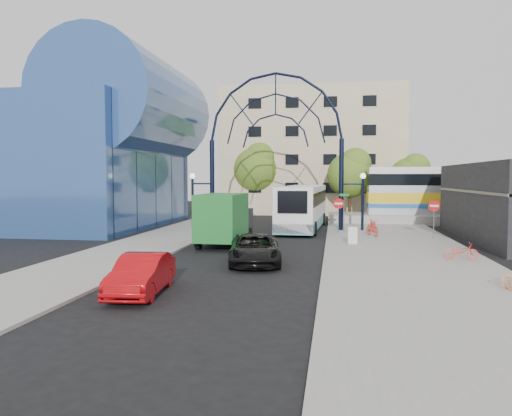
% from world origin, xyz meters
% --- Properties ---
extents(ground, '(120.00, 120.00, 0.00)m').
position_xyz_m(ground, '(0.00, 0.00, 0.00)').
color(ground, black).
rests_on(ground, ground).
extents(sidewalk_east, '(8.00, 56.00, 0.12)m').
position_xyz_m(sidewalk_east, '(8.00, 4.00, 0.06)').
color(sidewalk_east, gray).
rests_on(sidewalk_east, ground).
extents(plaza_west, '(5.00, 50.00, 0.12)m').
position_xyz_m(plaza_west, '(-6.50, 6.00, 0.06)').
color(plaza_west, gray).
rests_on(plaza_west, ground).
extents(gateway_arch, '(13.64, 0.44, 12.10)m').
position_xyz_m(gateway_arch, '(0.00, 14.00, 8.56)').
color(gateway_arch, black).
rests_on(gateway_arch, ground).
extents(stop_sign, '(0.80, 0.07, 2.50)m').
position_xyz_m(stop_sign, '(4.80, 12.00, 1.99)').
color(stop_sign, slate).
rests_on(stop_sign, sidewalk_east).
extents(do_not_enter_sign, '(0.76, 0.07, 2.48)m').
position_xyz_m(do_not_enter_sign, '(11.00, 10.00, 1.98)').
color(do_not_enter_sign, slate).
rests_on(do_not_enter_sign, sidewalk_east).
extents(street_name_sign, '(0.70, 0.70, 2.80)m').
position_xyz_m(street_name_sign, '(5.20, 12.60, 2.13)').
color(street_name_sign, slate).
rests_on(street_name_sign, sidewalk_east).
extents(sandwich_board, '(0.55, 0.61, 0.99)m').
position_xyz_m(sandwich_board, '(5.60, 5.98, 0.74)').
color(sandwich_board, white).
rests_on(sandwich_board, sidewalk_east).
extents(transit_hall, '(16.50, 18.00, 14.50)m').
position_xyz_m(transit_hall, '(-15.30, 15.00, 6.70)').
color(transit_hall, '#2F5190').
rests_on(transit_hall, ground).
extents(apartment_block, '(20.00, 12.10, 14.00)m').
position_xyz_m(apartment_block, '(2.00, 34.97, 7.00)').
color(apartment_block, tan).
rests_on(apartment_block, ground).
extents(tree_north_a, '(4.48, 4.48, 7.00)m').
position_xyz_m(tree_north_a, '(6.12, 25.93, 4.61)').
color(tree_north_a, '#382314').
rests_on(tree_north_a, ground).
extents(tree_north_b, '(5.12, 5.12, 8.00)m').
position_xyz_m(tree_north_b, '(-3.88, 29.93, 5.27)').
color(tree_north_b, '#382314').
rests_on(tree_north_b, ground).
extents(tree_north_c, '(4.16, 4.16, 6.50)m').
position_xyz_m(tree_north_c, '(12.12, 27.93, 4.28)').
color(tree_north_c, '#382314').
rests_on(tree_north_c, ground).
extents(city_bus, '(3.41, 12.56, 3.41)m').
position_xyz_m(city_bus, '(2.04, 15.23, 1.79)').
color(city_bus, white).
rests_on(city_bus, ground).
extents(green_truck, '(2.55, 6.27, 3.13)m').
position_xyz_m(green_truck, '(-1.94, 4.95, 1.56)').
color(green_truck, black).
rests_on(green_truck, ground).
extents(black_suv, '(3.13, 5.37, 1.41)m').
position_xyz_m(black_suv, '(0.82, -1.16, 0.70)').
color(black_suv, black).
rests_on(black_suv, ground).
extents(red_sedan, '(1.87, 4.37, 1.40)m').
position_xyz_m(red_sedan, '(-2.14, -7.77, 0.70)').
color(red_sedan, '#B10A0F').
rests_on(red_sedan, ground).
extents(bike_near_a, '(0.67, 1.80, 0.94)m').
position_xyz_m(bike_near_a, '(7.28, 13.12, 0.59)').
color(bike_near_a, '#E4422D').
rests_on(bike_near_a, sidewalk_east).
extents(bike_near_b, '(1.12, 1.92, 1.11)m').
position_xyz_m(bike_near_b, '(7.07, 10.25, 0.68)').
color(bike_near_b, red).
rests_on(bike_near_b, sidewalk_east).
extents(bike_far_a, '(1.59, 0.56, 0.84)m').
position_xyz_m(bike_far_a, '(10.54, 0.85, 0.54)').
color(bike_far_a, red).
rests_on(bike_far_a, sidewalk_east).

